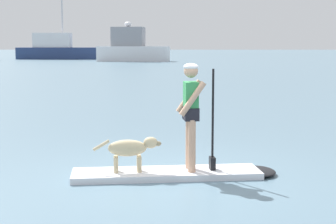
% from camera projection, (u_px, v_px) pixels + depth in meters
% --- Properties ---
extents(ground_plane, '(400.00, 400.00, 0.00)m').
position_uv_depth(ground_plane, '(166.00, 177.00, 8.28)').
color(ground_plane, slate).
extents(paddleboard, '(3.29, 1.13, 0.10)m').
position_uv_depth(paddleboard, '(181.00, 173.00, 8.30)').
color(paddleboard, silver).
rests_on(paddleboard, ground_plane).
extents(person_paddler, '(0.64, 0.52, 1.68)m').
position_uv_depth(person_paddler, '(192.00, 109.00, 8.19)').
color(person_paddler, tan).
rests_on(person_paddler, paddleboard).
extents(dog, '(1.06, 0.30, 0.54)m').
position_uv_depth(dog, '(131.00, 149.00, 8.16)').
color(dog, '#CCB78C').
rests_on(dog, paddleboard).
extents(moored_boat_starboard, '(11.60, 2.66, 10.01)m').
position_uv_depth(moored_boat_starboard, '(57.00, 49.00, 73.66)').
color(moored_boat_starboard, navy).
rests_on(moored_boat_starboard, ground_plane).
extents(moored_boat_center, '(8.88, 4.03, 4.81)m').
position_uv_depth(moored_boat_center, '(132.00, 49.00, 64.31)').
color(moored_boat_center, white).
rests_on(moored_boat_center, ground_plane).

